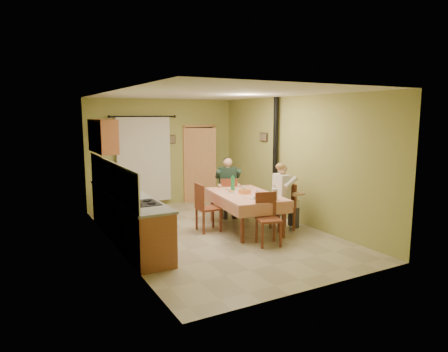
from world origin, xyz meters
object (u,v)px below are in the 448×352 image
chair_far (228,205)px  man_far (228,180)px  dining_table (245,211)px  chair_near (268,229)px  man_right (283,188)px  chair_right (283,216)px  stove_flue (275,173)px  chair_left (208,217)px

chair_far → man_far: bearing=90.0°
dining_table → chair_near: bearing=-91.8°
man_right → man_far: bearing=25.5°
chair_right → dining_table: bearing=65.5°
chair_right → man_far: size_ratio=0.70×
chair_far → man_far: 0.59m
dining_table → stove_flue: (1.21, 0.64, 0.65)m
dining_table → chair_far: chair_far is taller
chair_left → stove_flue: bearing=104.0°
stove_flue → chair_near: bearing=-128.8°
chair_right → stove_flue: 1.39m
chair_right → man_far: (-0.52, 1.45, 0.59)m
chair_far → man_right: (0.51, -1.43, 0.59)m
man_far → stove_flue: (1.05, -0.40, 0.15)m
chair_near → chair_right: (0.85, 0.67, 0.00)m
dining_table → stove_flue: stove_flue is taller
dining_table → chair_far: (0.16, 1.03, -0.09)m
dining_table → chair_far: 1.05m
chair_left → man_far: man_far is taller
chair_far → chair_near: chair_near is taller
man_right → chair_far: bearing=25.8°
chair_near → chair_left: (-0.59, 1.34, 0.00)m
chair_far → chair_left: 1.20m
chair_left → man_right: man_right is taller
chair_near → chair_left: size_ratio=0.97×
chair_left → man_far: bearing=133.4°
dining_table → chair_near: 1.10m
dining_table → stove_flue: 1.52m
chair_right → man_right: 0.59m
dining_table → chair_left: bearing=168.4°
chair_left → man_far: size_ratio=0.72×
chair_right → chair_left: (-1.44, 0.66, 0.00)m
chair_far → stove_flue: size_ratio=0.34×
chair_far → chair_right: (0.52, -1.43, 0.00)m
chair_near → stove_flue: stove_flue is taller
chair_far → chair_left: bearing=-119.7°
chair_left → chair_right: bearing=68.2°
chair_left → man_right: size_ratio=0.72×
chair_near → chair_right: size_ratio=0.99×
dining_table → chair_near: (-0.17, -1.08, -0.09)m
dining_table → man_far: man_far is taller
dining_table → chair_near: chair_near is taller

